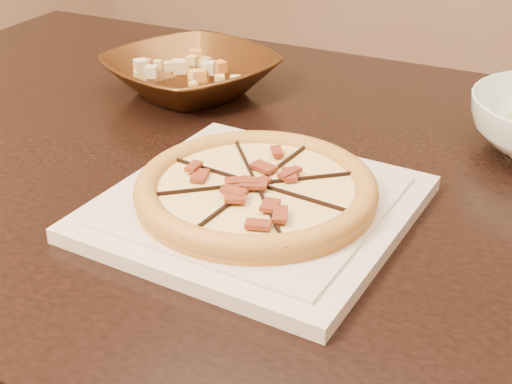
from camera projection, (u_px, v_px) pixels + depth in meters
dining_table at (252, 216)px, 1.01m from camera, size 1.47×0.95×0.75m
plate at (256, 207)px, 0.82m from camera, size 0.35×0.35×0.02m
pizza at (256, 189)px, 0.81m from camera, size 0.28×0.28×0.03m
bronze_bowl at (191, 75)px, 1.15m from camera, size 0.33×0.33×0.06m
mixed_dish at (189, 47)px, 1.13m from camera, size 0.11×0.13×0.03m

